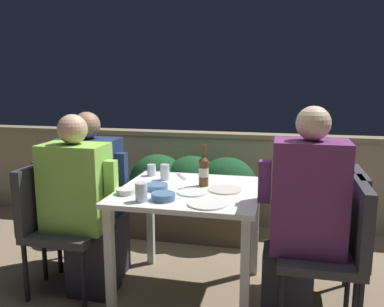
% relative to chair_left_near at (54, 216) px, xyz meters
% --- Properties ---
extents(ground_plane, '(16.00, 16.00, 0.00)m').
position_rel_chair_left_near_xyz_m(ground_plane, '(0.90, 0.13, -0.52)').
color(ground_plane, '#847056').
extents(parapet_wall, '(9.00, 0.18, 0.90)m').
position_rel_chair_left_near_xyz_m(parapet_wall, '(0.90, 1.54, -0.06)').
color(parapet_wall, gray).
rests_on(parapet_wall, ground_plane).
extents(dining_table, '(0.89, 0.85, 0.72)m').
position_rel_chair_left_near_xyz_m(dining_table, '(0.90, 0.13, 0.11)').
color(dining_table, white).
rests_on(dining_table, ground_plane).
extents(planter_hedge, '(1.15, 0.47, 0.74)m').
position_rel_chair_left_near_xyz_m(planter_hedge, '(0.69, 1.09, -0.11)').
color(planter_hedge, brown).
rests_on(planter_hedge, ground_plane).
extents(chair_left_near, '(0.47, 0.46, 0.86)m').
position_rel_chair_left_near_xyz_m(chair_left_near, '(0.00, 0.00, 0.00)').
color(chair_left_near, '#333338').
rests_on(chair_left_near, ground_plane).
extents(person_green_blouse, '(0.49, 0.26, 1.20)m').
position_rel_chair_left_near_xyz_m(person_green_blouse, '(0.20, 0.00, 0.08)').
color(person_green_blouse, '#282833').
rests_on(person_green_blouse, ground_plane).
extents(chair_left_far, '(0.47, 0.46, 0.86)m').
position_rel_chair_left_near_xyz_m(chair_left_far, '(-0.04, 0.28, 0.00)').
color(chair_left_far, '#333338').
rests_on(chair_left_far, ground_plane).
extents(person_navy_jumper, '(0.50, 0.26, 1.19)m').
position_rel_chair_left_near_xyz_m(person_navy_jumper, '(0.16, 0.28, 0.08)').
color(person_navy_jumper, '#282833').
rests_on(person_navy_jumper, ground_plane).
extents(chair_right_near, '(0.47, 0.46, 0.86)m').
position_rel_chair_left_near_xyz_m(chair_right_near, '(1.80, -0.03, 0.00)').
color(chair_right_near, '#333338').
rests_on(chair_right_near, ground_plane).
extents(person_purple_stripe, '(0.49, 0.26, 1.28)m').
position_rel_chair_left_near_xyz_m(person_purple_stripe, '(1.60, -0.03, 0.12)').
color(person_purple_stripe, '#282833').
rests_on(person_purple_stripe, ground_plane).
extents(chair_right_far, '(0.47, 0.46, 0.86)m').
position_rel_chair_left_near_xyz_m(chair_right_far, '(1.83, 0.26, 0.00)').
color(chair_right_far, '#333338').
rests_on(chair_right_far, ground_plane).
extents(beer_bottle, '(0.07, 0.07, 0.27)m').
position_rel_chair_left_near_xyz_m(beer_bottle, '(0.97, 0.22, 0.31)').
color(beer_bottle, brown).
rests_on(beer_bottle, dining_table).
extents(plate_0, '(0.21, 0.21, 0.01)m').
position_rel_chair_left_near_xyz_m(plate_0, '(1.13, 0.15, 0.21)').
color(plate_0, silver).
rests_on(plate_0, dining_table).
extents(plate_1, '(0.19, 0.19, 0.01)m').
position_rel_chair_left_near_xyz_m(plate_1, '(0.94, 0.04, 0.21)').
color(plate_1, white).
rests_on(plate_1, dining_table).
extents(plate_2, '(0.23, 0.23, 0.01)m').
position_rel_chair_left_near_xyz_m(plate_2, '(1.07, -0.16, 0.21)').
color(plate_2, white).
rests_on(plate_2, dining_table).
extents(bowl_0, '(0.15, 0.15, 0.04)m').
position_rel_chair_left_near_xyz_m(bowl_0, '(0.69, 0.07, 0.23)').
color(bowl_0, '#4C709E').
rests_on(bowl_0, dining_table).
extents(bowl_1, '(0.14, 0.14, 0.04)m').
position_rel_chair_left_near_xyz_m(bowl_1, '(0.80, -0.13, 0.23)').
color(bowl_1, '#4C709E').
rests_on(bowl_1, dining_table).
extents(bowl_2, '(0.12, 0.12, 0.03)m').
position_rel_chair_left_near_xyz_m(bowl_2, '(0.54, -0.07, 0.23)').
color(bowl_2, beige).
rests_on(bowl_2, dining_table).
extents(glass_cup_0, '(0.06, 0.06, 0.08)m').
position_rel_chair_left_near_xyz_m(glass_cup_0, '(0.55, 0.42, 0.25)').
color(glass_cup_0, silver).
rests_on(glass_cup_0, dining_table).
extents(glass_cup_1, '(0.06, 0.06, 0.11)m').
position_rel_chair_left_near_xyz_m(glass_cup_1, '(0.68, 0.32, 0.26)').
color(glass_cup_1, silver).
rests_on(glass_cup_1, dining_table).
extents(glass_cup_2, '(0.07, 0.07, 0.11)m').
position_rel_chair_left_near_xyz_m(glass_cup_2, '(0.69, -0.19, 0.26)').
color(glass_cup_2, silver).
rests_on(glass_cup_2, dining_table).
extents(fork_0, '(0.10, 0.16, 0.01)m').
position_rel_chair_left_near_xyz_m(fork_0, '(0.77, 0.43, 0.21)').
color(fork_0, silver).
rests_on(fork_0, dining_table).
extents(potted_plant, '(0.36, 0.36, 0.76)m').
position_rel_chair_left_near_xyz_m(potted_plant, '(-0.13, 0.92, -0.05)').
color(potted_plant, '#9E5638').
rests_on(potted_plant, ground_plane).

